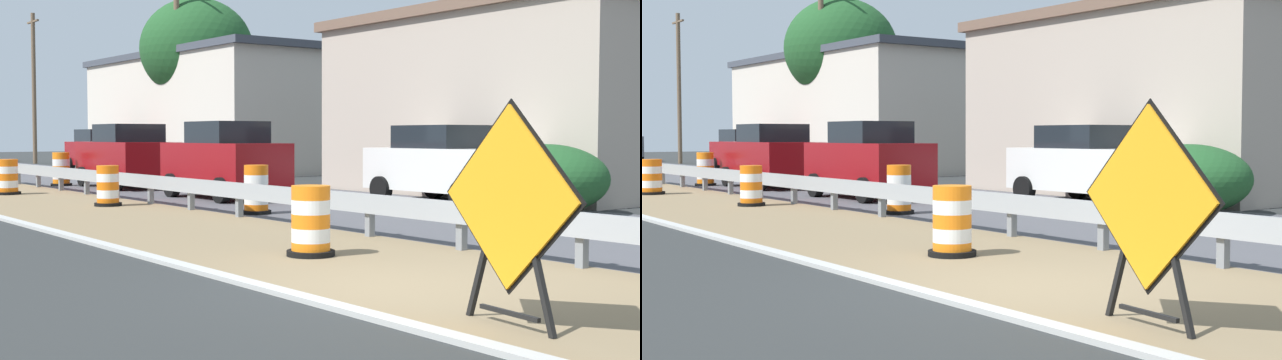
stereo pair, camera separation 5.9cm
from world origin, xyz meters
The scene contains 21 objects.
ground_plane centered at (0.00, 0.00, 0.00)m, with size 160.00×160.00×0.00m, color #2B2D2D.
median_dirt_strip centered at (0.85, 0.00, 0.00)m, with size 4.09×120.00×0.01m, color #7F6B4C.
curb_near_edge centered at (-1.30, 0.00, 0.00)m, with size 0.20×120.00×0.11m, color #ADADA8.
guardrail_median centered at (2.66, 1.69, 0.52)m, with size 0.18×43.44×0.71m.
warning_sign_diamond centered at (-0.55, -2.02, 1.06)m, with size 0.21×1.69×1.99m.
traffic_barrel_nearest centered at (0.62, 2.51, 0.44)m, with size 0.67×0.67×0.97m.
traffic_barrel_close centered at (3.38, 8.28, 0.47)m, with size 0.64×0.64×1.04m.
traffic_barrel_mid centered at (1.65, 12.07, 0.43)m, with size 0.64×0.64×0.96m.
traffic_barrel_far centered at (0.91, 17.47, 0.45)m, with size 0.74×0.74×0.99m.
traffic_barrel_farthest centered at (3.60, 20.67, 0.50)m, with size 0.69×0.69×1.10m.
car_lead_near_lane centered at (4.95, 18.46, 1.01)m, with size 2.13×4.29×2.02m.
car_trailing_near_lane centered at (8.59, 29.54, 0.97)m, with size 2.12×4.69×1.93m.
car_mid_far_lane centered at (8.62, 7.90, 0.96)m, with size 2.07×4.22×1.91m.
car_trailing_far_lane centered at (5.05, 12.48, 1.01)m, with size 1.93×4.02×2.03m.
roadside_shop_near centered at (13.76, 9.47, 2.60)m, with size 8.31×10.53×5.19m.
roadside_shop_far centered at (13.53, 28.53, 2.75)m, with size 6.31×15.47×5.48m.
utility_pole_near centered at (11.16, 9.20, 4.56)m, with size 0.24×1.80×8.80m.
utility_pole_mid centered at (10.76, 26.33, 4.83)m, with size 0.24×1.80×9.33m.
utility_pole_far centered at (10.08, 43.20, 4.56)m, with size 0.24×1.80×8.79m.
bush_roadside centered at (8.33, 4.65, 0.74)m, with size 2.61×2.61×1.48m, color #1E4C23.
tree_roadside centered at (12.27, 27.33, 5.53)m, with size 5.10×5.10×7.84m.
Camera 2 is at (-6.18, -6.96, 1.67)m, focal length 47.73 mm.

